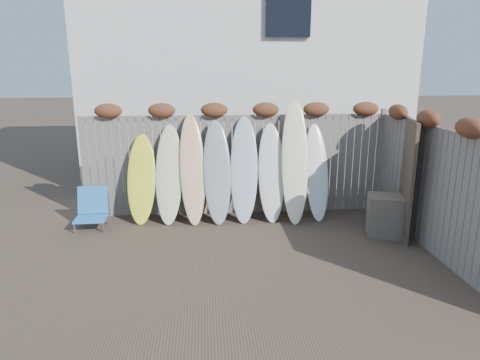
{
  "coord_description": "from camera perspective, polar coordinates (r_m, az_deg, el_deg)",
  "views": [
    {
      "loc": [
        -0.6,
        -5.95,
        2.87
      ],
      "look_at": [
        0.0,
        1.2,
        1.0
      ],
      "focal_mm": 32.0,
      "sensor_mm": 36.0,
      "label": 1
    }
  ],
  "objects": [
    {
      "name": "surfboard_1",
      "position": [
        8.23,
        -9.45,
        0.75
      ],
      "size": [
        0.57,
        0.71,
        1.85
      ],
      "primitive_type": "ellipsoid",
      "rotation": [
        -0.31,
        0.0,
        -0.1
      ],
      "color": "beige",
      "rests_on": "ground"
    },
    {
      "name": "surfboard_4",
      "position": [
        8.2,
        0.53,
        1.4
      ],
      "size": [
        0.6,
        0.76,
        1.99
      ],
      "primitive_type": "ellipsoid",
      "rotation": [
        -0.31,
        0.0,
        -0.1
      ],
      "color": "#AFC1D7",
      "rests_on": "ground"
    },
    {
      "name": "ground",
      "position": [
        6.63,
        0.89,
        -11.04
      ],
      "size": [
        80.0,
        80.0,
        0.0
      ],
      "primitive_type": "plane",
      "color": "#493A2D"
    },
    {
      "name": "beach_chair",
      "position": [
        8.42,
        -19.13,
        -3.69
      ],
      "size": [
        0.57,
        0.6,
        0.74
      ],
      "color": "#2A7FD2",
      "rests_on": "ground"
    },
    {
      "name": "surfboard_2",
      "position": [
        8.15,
        -6.36,
        1.42
      ],
      "size": [
        0.53,
        0.76,
        2.04
      ],
      "primitive_type": "ellipsoid",
      "rotation": [
        -0.31,
        0.0,
        0.08
      ],
      "color": "tan",
      "rests_on": "ground"
    },
    {
      "name": "right_fence",
      "position": [
        7.37,
        24.56,
        -0.28
      ],
      "size": [
        0.28,
        4.4,
        2.24
      ],
      "color": "slate",
      "rests_on": "ground"
    },
    {
      "name": "surfboard_5",
      "position": [
        8.26,
        4.2,
        0.99
      ],
      "size": [
        0.52,
        0.67,
        1.86
      ],
      "primitive_type": "ellipsoid",
      "rotation": [
        -0.31,
        0.0,
        -0.02
      ],
      "color": "silver",
      "rests_on": "ground"
    },
    {
      "name": "surfboard_6",
      "position": [
        8.23,
        7.32,
        2.5
      ],
      "size": [
        0.57,
        0.85,
        2.32
      ],
      "primitive_type": "ellipsoid",
      "rotation": [
        -0.31,
        0.0,
        -0.09
      ],
      "color": "#F4E9C3",
      "rests_on": "ground"
    },
    {
      "name": "wooden_crate",
      "position": [
        7.99,
        18.84,
        -4.5
      ],
      "size": [
        0.74,
        0.67,
        0.72
      ],
      "primitive_type": "cube",
      "rotation": [
        0.0,
        0.0,
        -0.28
      ],
      "color": "#4F453B",
      "rests_on": "ground"
    },
    {
      "name": "lattice_panel",
      "position": [
        8.04,
        21.24,
        0.33
      ],
      "size": [
        0.45,
        1.32,
        2.05
      ],
      "primitive_type": "cube",
      "rotation": [
        0.0,
        0.0,
        -0.3
      ],
      "color": "#493A2C",
      "rests_on": "ground"
    },
    {
      "name": "house",
      "position": [
        12.5,
        0.25,
        16.14
      ],
      "size": [
        8.5,
        5.5,
        6.33
      ],
      "color": "silver",
      "rests_on": "ground"
    },
    {
      "name": "surfboard_0",
      "position": [
        8.34,
        -13.01,
        0.1
      ],
      "size": [
        0.6,
        0.65,
        1.67
      ],
      "primitive_type": "ellipsoid",
      "rotation": [
        -0.31,
        0.0,
        -0.1
      ],
      "color": "#FAFF2F",
      "rests_on": "ground"
    },
    {
      "name": "surfboard_3",
      "position": [
        8.14,
        -3.07,
        1.05
      ],
      "size": [
        0.56,
        0.71,
        1.93
      ],
      "primitive_type": "ellipsoid",
      "rotation": [
        -0.31,
        0.0,
        0.05
      ],
      "color": "gray",
      "rests_on": "ground"
    },
    {
      "name": "back_fence",
      "position": [
        8.53,
        -0.28,
        3.22
      ],
      "size": [
        6.05,
        0.28,
        2.24
      ],
      "color": "slate",
      "rests_on": "ground"
    },
    {
      "name": "surfboard_7",
      "position": [
        8.44,
        10.18,
        1.02
      ],
      "size": [
        0.49,
        0.68,
        1.84
      ],
      "primitive_type": "ellipsoid",
      "rotation": [
        -0.31,
        0.0,
        0.05
      ],
      "color": "white",
      "rests_on": "ground"
    }
  ]
}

